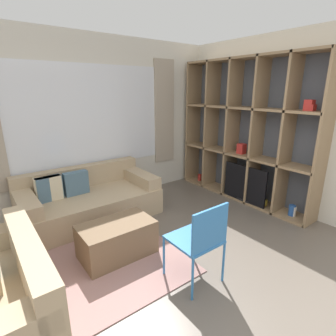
{
  "coord_description": "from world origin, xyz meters",
  "views": [
    {
      "loc": [
        -1.57,
        -0.99,
        1.87
      ],
      "look_at": [
        0.48,
        1.71,
        0.85
      ],
      "focal_mm": 28.0,
      "sensor_mm": 36.0,
      "label": 1
    }
  ],
  "objects": [
    {
      "name": "ottoman",
      "position": [
        -0.43,
        1.48,
        0.21
      ],
      "size": [
        0.83,
        0.5,
        0.41
      ],
      "color": "brown",
      "rests_on": "ground_plane"
    },
    {
      "name": "folding_chair",
      "position": [
        0.01,
        0.58,
        0.52
      ],
      "size": [
        0.44,
        0.46,
        0.86
      ],
      "rotation": [
        0.0,
        0.0,
        3.14
      ],
      "color": "#3375B7",
      "rests_on": "ground_plane"
    },
    {
      "name": "wall_back",
      "position": [
        0.0,
        3.14,
        1.36
      ],
      "size": [
        5.84,
        0.11,
        2.7
      ],
      "color": "silver",
      "rests_on": "ground_plane"
    },
    {
      "name": "couch_main",
      "position": [
        -0.33,
        2.61,
        0.28
      ],
      "size": [
        1.93,
        0.99,
        0.73
      ],
      "color": "tan",
      "rests_on": "ground_plane"
    },
    {
      "name": "area_rug",
      "position": [
        -0.84,
        1.63,
        0.01
      ],
      "size": [
        2.06,
        1.97,
        0.01
      ],
      "primitive_type": "cube",
      "color": "gray",
      "rests_on": "ground_plane"
    },
    {
      "name": "wall_right",
      "position": [
        2.35,
        1.56,
        1.35
      ],
      "size": [
        0.07,
        4.31,
        2.7
      ],
      "primitive_type": "cube",
      "color": "silver",
      "rests_on": "ground_plane"
    },
    {
      "name": "ground_plane",
      "position": [
        0.0,
        0.0,
        0.0
      ],
      "size": [
        16.0,
        16.0,
        0.0
      ],
      "primitive_type": "plane",
      "color": "#665B51"
    },
    {
      "name": "shelving_unit",
      "position": [
        2.16,
        1.72,
        1.14
      ],
      "size": [
        0.39,
        2.57,
        2.37
      ],
      "color": "#515660",
      "rests_on": "ground_plane"
    }
  ]
}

